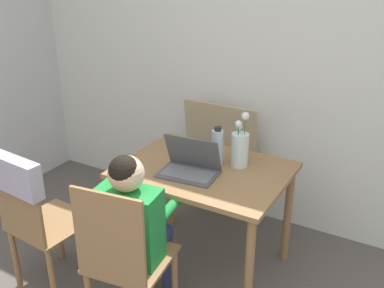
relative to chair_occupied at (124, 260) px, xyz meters
The scene contains 9 objects.
wall_back 1.72m from the chair_occupied, 76.71° to the left, with size 6.40×0.05×2.50m.
dining_table 0.73m from the chair_occupied, 83.28° to the left, with size 1.00×0.75×0.72m.
chair_occupied is the anchor object (origin of this frame).
chair_spare 0.66m from the chair_occupied, behind, with size 0.43×0.46×0.94m.
person_seated 0.21m from the chair_occupied, 97.35° to the left, with size 0.38×0.46×1.04m.
laptop 0.68m from the chair_occupied, 86.41° to the left, with size 0.36×0.26×0.22m.
flower_vase 0.96m from the chair_occupied, 73.45° to the left, with size 0.11×0.11×0.35m.
water_bottle 0.89m from the chair_occupied, 81.23° to the left, with size 0.07×0.07×0.24m.
cardboard_panel 1.38m from the chair_occupied, 94.87° to the left, with size 0.58×0.14×0.91m.
Camera 1 is at (0.87, -0.73, 1.94)m, focal length 42.00 mm.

